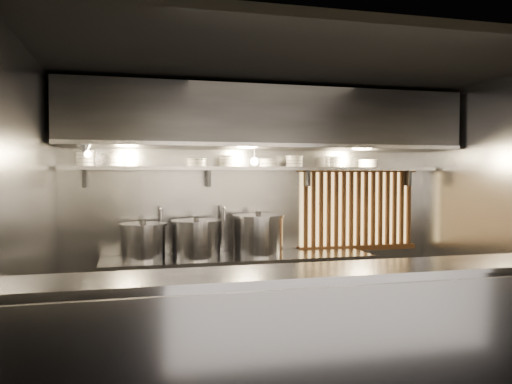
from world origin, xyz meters
name	(u,v)px	position (x,y,z in m)	size (l,w,h in m)	color
floor	(296,371)	(0.00, 0.00, 0.00)	(4.50, 4.50, 0.00)	black
ceiling	(297,65)	(0.00, 0.00, 2.80)	(4.50, 4.50, 0.00)	black
wall_back	(257,209)	(0.00, 1.50, 1.40)	(4.50, 4.50, 0.00)	gray
wall_left	(30,226)	(-2.25, 0.00, 1.40)	(3.00, 3.00, 0.00)	gray
wall_right	(506,215)	(2.25, 0.00, 1.40)	(3.00, 3.00, 0.00)	gray
serving_counter	(339,345)	(0.00, -0.96, 0.57)	(4.50, 0.56, 1.13)	#9D9DA3
cooking_bench	(239,296)	(-0.30, 1.13, 0.45)	(3.00, 0.70, 0.90)	#9D9DA3
bowl_shelf	(260,169)	(0.00, 1.32, 1.88)	(4.40, 0.34, 0.04)	#9D9DA3
exhaust_hood	(265,120)	(0.00, 1.10, 2.42)	(4.40, 0.81, 0.65)	#2D2D30
wood_screen	(358,209)	(1.30, 1.45, 1.38)	(1.56, 0.09, 1.04)	#F7C96F
faucet_left	(160,219)	(-1.15, 1.37, 1.31)	(0.04, 0.30, 0.50)	silver
faucet_right	(222,218)	(-0.45, 1.37, 1.31)	(0.04, 0.30, 0.50)	silver
heat_lamp	(85,148)	(-1.90, 0.85, 2.07)	(0.25, 0.35, 0.20)	#9D9DA3
pendant_bulb	(255,161)	(-0.10, 1.20, 1.96)	(0.09, 0.09, 0.19)	#2D2D30
stock_pot_left	(143,241)	(-1.34, 1.15, 1.10)	(0.64, 0.64, 0.43)	#9D9DA3
stock_pot_mid	(196,239)	(-0.78, 1.11, 1.11)	(0.67, 0.67, 0.45)	#9D9DA3
stock_pot_right	(258,235)	(-0.07, 1.16, 1.13)	(0.71, 0.71, 0.50)	#9D9DA3
bowl_stack_0	(85,158)	(-1.94, 1.32, 1.99)	(0.20, 0.20, 0.17)	white
bowl_stack_1	(116,160)	(-1.62, 1.32, 1.97)	(0.20, 0.20, 0.13)	white
bowl_stack_2	(197,162)	(-0.74, 1.32, 1.95)	(0.23, 0.23, 0.09)	white
bowl_stack_3	(228,161)	(-0.38, 1.32, 1.97)	(0.22, 0.22, 0.13)	white
bowl_stack_4	(268,163)	(0.09, 1.32, 1.95)	(0.21, 0.21, 0.09)	white
bowl_stack_5	(294,161)	(0.41, 1.32, 1.97)	(0.21, 0.21, 0.13)	white
bowl_stack_6	(333,162)	(0.90, 1.32, 1.97)	(0.20, 0.20, 0.13)	white
bowl_stack_7	(368,163)	(1.37, 1.32, 1.95)	(0.23, 0.23, 0.09)	white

